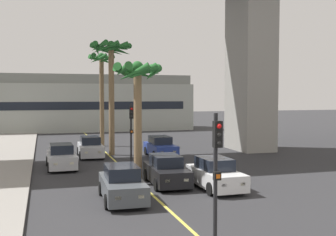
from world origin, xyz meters
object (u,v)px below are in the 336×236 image
object	(u,v)px
car_queue_fifth	(160,147)
traffic_light_median_near	(216,165)
car_queue_front	(166,171)
car_queue_second	(215,175)
car_queue_fourth	(90,148)
car_queue_third	(61,157)
palm_tree_near_median	(111,64)
palm_tree_far_median	(138,86)
car_queue_sixth	(122,185)
traffic_light_median_far	(131,127)
palm_tree_mid_median	(102,76)

from	to	relation	value
car_queue_fifth	traffic_light_median_near	size ratio (longest dim) A/B	0.98
car_queue_front	car_queue_second	xyz separation A→B (m)	(2.09, -1.63, 0.00)
car_queue_fourth	car_queue_third	bearing A→B (deg)	-117.44
car_queue_fifth	palm_tree_near_median	world-z (taller)	palm_tree_near_median
palm_tree_far_median	car_queue_front	bearing A→B (deg)	-20.42
palm_tree_near_median	palm_tree_far_median	size ratio (longest dim) A/B	1.37
car_queue_sixth	palm_tree_near_median	distance (m)	15.79
car_queue_third	traffic_light_median_far	world-z (taller)	traffic_light_median_far
car_queue_front	car_queue_third	xyz separation A→B (m)	(-5.07, 6.62, 0.00)
car_queue_sixth	palm_tree_near_median	size ratio (longest dim) A/B	0.47
car_queue_fifth	palm_tree_near_median	bearing A→B (deg)	150.89
car_queue_fourth	traffic_light_median_far	xyz separation A→B (m)	(1.94, -5.99, 1.99)
car_queue_second	car_queue_fourth	distance (m)	13.61
car_queue_third	traffic_light_median_far	bearing A→B (deg)	-19.62
traffic_light_median_near	palm_tree_far_median	xyz separation A→B (m)	(0.00, 10.41, 2.47)
car_queue_fifth	palm_tree_far_median	size ratio (longest dim) A/B	0.63
car_queue_front	palm_tree_near_median	world-z (taller)	palm_tree_near_median
palm_tree_far_median	car_queue_fourth	bearing A→B (deg)	97.25
palm_tree_near_median	palm_tree_mid_median	size ratio (longest dim) A/B	1.04
car_queue_fifth	traffic_light_median_far	xyz separation A→B (m)	(-3.22, -4.67, 1.99)
car_queue_front	palm_tree_near_median	xyz separation A→B (m)	(-1.03, 11.69, 6.44)
car_queue_sixth	traffic_light_median_near	xyz separation A→B (m)	(1.42, -7.28, 1.99)
palm_tree_near_median	palm_tree_mid_median	xyz separation A→B (m)	(0.08, 6.01, -0.66)
car_queue_second	car_queue_fifth	size ratio (longest dim) A/B	1.00
car_queue_fifth	car_queue_sixth	world-z (taller)	same
car_queue_second	traffic_light_median_far	size ratio (longest dim) A/B	0.98
car_queue_second	traffic_light_median_near	xyz separation A→B (m)	(-3.49, -8.26, 1.99)
palm_tree_near_median	car_queue_second	bearing A→B (deg)	-76.81
car_queue_fifth	traffic_light_median_near	bearing A→B (deg)	-100.98
car_queue_front	palm_tree_mid_median	world-z (taller)	palm_tree_mid_median
palm_tree_near_median	palm_tree_mid_median	bearing A→B (deg)	89.23
car_queue_fourth	palm_tree_far_median	bearing A→B (deg)	-82.75
car_queue_second	palm_tree_far_median	xyz separation A→B (m)	(-3.49, 2.15, 4.46)
palm_tree_mid_median	palm_tree_far_median	world-z (taller)	palm_tree_mid_median
car_queue_third	car_queue_sixth	distance (m)	9.50
palm_tree_mid_median	palm_tree_far_median	bearing A→B (deg)	-91.50
car_queue_second	car_queue_sixth	bearing A→B (deg)	-168.68
car_queue_second	car_queue_front	bearing A→B (deg)	142.05
car_queue_front	car_queue_fourth	distance (m)	11.43
car_queue_fifth	palm_tree_near_median	xyz separation A→B (m)	(-3.44, 1.92, 6.44)
palm_tree_near_median	palm_tree_far_median	distance (m)	11.35
car_queue_fourth	palm_tree_near_median	size ratio (longest dim) A/B	0.46
car_queue_front	palm_tree_far_median	xyz separation A→B (m)	(-1.40, 0.52, 4.46)
palm_tree_mid_median	palm_tree_far_median	size ratio (longest dim) A/B	1.32
car_queue_second	car_queue_fifth	bearing A→B (deg)	88.39
traffic_light_median_far	car_queue_fourth	bearing A→B (deg)	107.90
traffic_light_median_near	palm_tree_near_median	world-z (taller)	palm_tree_near_median
car_queue_front	traffic_light_median_near	world-z (taller)	traffic_light_median_near
traffic_light_median_near	car_queue_front	bearing A→B (deg)	81.90
car_queue_second	palm_tree_far_median	size ratio (longest dim) A/B	0.64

